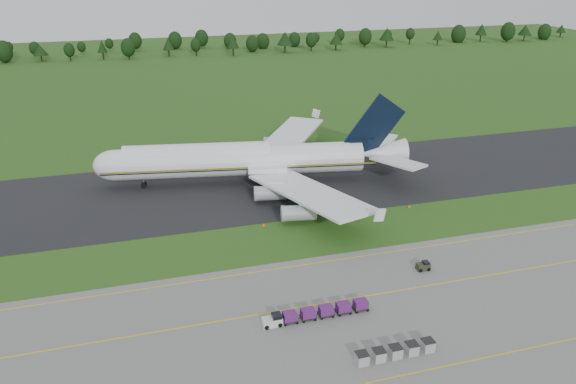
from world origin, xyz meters
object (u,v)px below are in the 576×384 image
object	(u,v)px
baggage_train	(315,313)
utility_cart	(423,267)
uld_row	(395,352)
edge_markers	(339,216)
aircraft	(247,159)

from	to	relation	value
baggage_train	utility_cart	size ratio (longest dim) A/B	7.31
baggage_train	uld_row	xyz separation A→B (m)	(7.44, -11.30, -0.09)
utility_cart	edge_markers	xyz separation A→B (m)	(-6.10, 23.64, -0.38)
baggage_train	utility_cart	distance (m)	23.49
aircraft	edge_markers	xyz separation A→B (m)	(13.94, -23.86, -5.61)
utility_cart	edge_markers	distance (m)	24.42
aircraft	uld_row	xyz separation A→B (m)	(5.34, -66.65, -5.02)
uld_row	baggage_train	bearing A→B (deg)	123.34
utility_cart	uld_row	bearing A→B (deg)	-127.51
edge_markers	aircraft	bearing A→B (deg)	120.29
uld_row	edge_markers	xyz separation A→B (m)	(8.60, 42.79, -0.59)
baggage_train	aircraft	bearing A→B (deg)	87.83
aircraft	baggage_train	bearing A→B (deg)	-92.17
baggage_train	edge_markers	xyz separation A→B (m)	(16.04, 31.49, -0.68)
aircraft	baggage_train	xyz separation A→B (m)	(-2.10, -55.35, -4.93)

